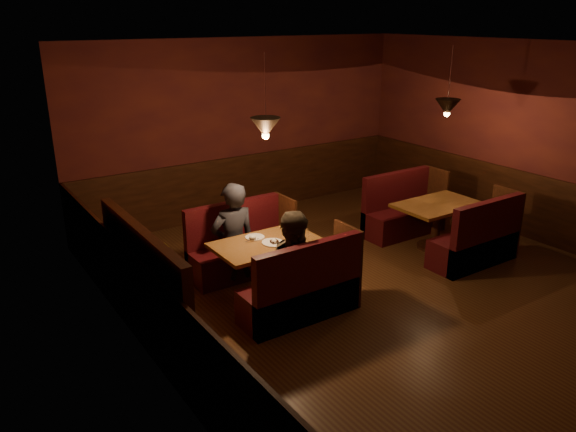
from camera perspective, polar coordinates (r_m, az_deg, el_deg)
room at (r=6.64m, az=8.33°, el=0.46°), size 6.02×7.02×2.92m
main_table at (r=6.74m, az=-2.04°, el=-3.87°), size 1.27×0.77×0.89m
main_bench_far at (r=7.40m, az=-4.86°, el=-3.55°), size 1.40×0.50×0.95m
main_bench_near at (r=6.30m, az=1.59°, el=-7.88°), size 1.40×0.50×0.95m
second_table at (r=8.36m, az=14.91°, el=0.09°), size 1.21×0.77×0.68m
second_bench_far at (r=8.90m, az=11.48°, el=0.21°), size 1.34×0.50×0.95m
second_bench_near at (r=8.03m, az=18.73°, el=-2.67°), size 1.34×0.50×0.95m
diner_a at (r=7.00m, az=-5.66°, el=-0.38°), size 0.62×0.43×1.65m
diner_b at (r=6.23m, az=0.92°, el=-3.33°), size 0.85×0.71×1.56m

